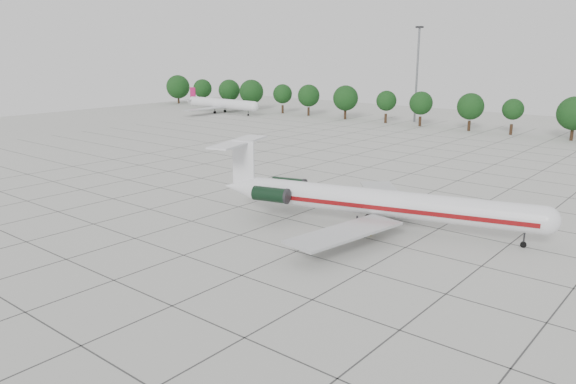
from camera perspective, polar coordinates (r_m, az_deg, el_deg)
name	(u,v)px	position (r m, az deg, el deg)	size (l,w,h in m)	color
ground	(286,218)	(67.77, -0.21, -2.71)	(260.00, 260.00, 0.00)	beige
apron_joints	(354,194)	(79.46, 6.70, -0.21)	(170.00, 170.00, 0.02)	#383838
main_airliner	(368,201)	(64.12, 8.16, -0.90)	(37.81, 29.06, 9.01)	silver
ground_crew	(370,228)	(62.14, 8.31, -3.65)	(0.62, 0.41, 1.70)	#C3AA0B
bg_airliner_a	(221,104)	(178.27, -6.77, 8.89)	(28.24, 27.20, 7.40)	silver
tree_line	(471,106)	(145.58, 18.06, 8.26)	(249.86, 8.44, 10.22)	#332114
floodlight_mast	(417,69)	(158.88, 13.00, 12.07)	(1.60, 1.60, 25.45)	slate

